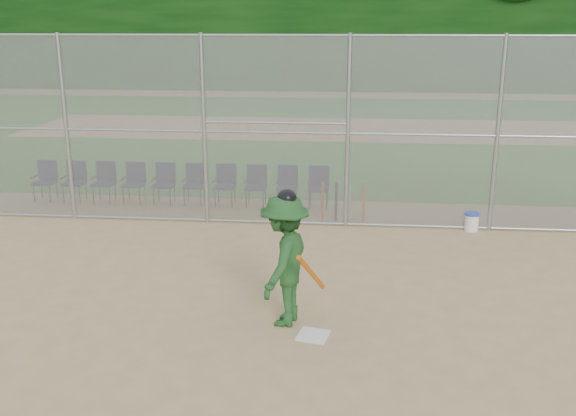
# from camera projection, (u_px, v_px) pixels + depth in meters

# --- Properties ---
(ground) EXTENTS (100.00, 100.00, 0.00)m
(ground) POSITION_uv_depth(u_px,v_px,m) (271.00, 332.00, 9.03)
(ground) COLOR tan
(ground) RESTS_ON ground
(grass_strip) EXTENTS (100.00, 100.00, 0.00)m
(grass_strip) POSITION_uv_depth(u_px,v_px,m) (323.00, 129.00, 26.24)
(grass_strip) COLOR #235E1C
(grass_strip) RESTS_ON ground
(dirt_patch_far) EXTENTS (24.00, 24.00, 0.00)m
(dirt_patch_far) POSITION_uv_depth(u_px,v_px,m) (323.00, 129.00, 26.24)
(dirt_patch_far) COLOR tan
(dirt_patch_far) RESTS_ON ground
(backstop_fence) EXTENTS (16.09, 0.09, 4.00)m
(backstop_fence) POSITION_uv_depth(u_px,v_px,m) (299.00, 129.00, 13.24)
(backstop_fence) COLOR gray
(backstop_fence) RESTS_ON ground
(home_plate) EXTENTS (0.50, 0.50, 0.02)m
(home_plate) POSITION_uv_depth(u_px,v_px,m) (313.00, 335.00, 8.92)
(home_plate) COLOR silver
(home_plate) RESTS_ON ground
(batter_at_plate) EXTENTS (1.09, 1.37, 2.00)m
(batter_at_plate) POSITION_uv_depth(u_px,v_px,m) (285.00, 260.00, 9.06)
(batter_at_plate) COLOR #1E4B1F
(batter_at_plate) RESTS_ON ground
(water_cooler) EXTENTS (0.30, 0.30, 0.38)m
(water_cooler) POSITION_uv_depth(u_px,v_px,m) (472.00, 222.00, 13.39)
(water_cooler) COLOR white
(water_cooler) RESTS_ON ground
(spare_bats) EXTENTS (0.96, 0.31, 0.85)m
(spare_bats) POSITION_uv_depth(u_px,v_px,m) (343.00, 202.00, 14.03)
(spare_bats) COLOR #D84C14
(spare_bats) RESTS_ON ground
(chair_0) EXTENTS (0.54, 0.52, 0.96)m
(chair_0) POSITION_uv_depth(u_px,v_px,m) (45.00, 181.00, 15.56)
(chair_0) COLOR #10123C
(chair_0) RESTS_ON ground
(chair_1) EXTENTS (0.54, 0.52, 0.96)m
(chair_1) POSITION_uv_depth(u_px,v_px,m) (74.00, 182.00, 15.50)
(chair_1) COLOR #10123C
(chair_1) RESTS_ON ground
(chair_2) EXTENTS (0.54, 0.52, 0.96)m
(chair_2) POSITION_uv_depth(u_px,v_px,m) (104.00, 183.00, 15.43)
(chair_2) COLOR #10123C
(chair_2) RESTS_ON ground
(chair_3) EXTENTS (0.54, 0.52, 0.96)m
(chair_3) POSITION_uv_depth(u_px,v_px,m) (133.00, 183.00, 15.36)
(chair_3) COLOR #10123C
(chair_3) RESTS_ON ground
(chair_4) EXTENTS (0.54, 0.52, 0.96)m
(chair_4) POSITION_uv_depth(u_px,v_px,m) (164.00, 184.00, 15.30)
(chair_4) COLOR #10123C
(chair_4) RESTS_ON ground
(chair_5) EXTENTS (0.54, 0.52, 0.96)m
(chair_5) POSITION_uv_depth(u_px,v_px,m) (194.00, 185.00, 15.23)
(chair_5) COLOR #10123C
(chair_5) RESTS_ON ground
(chair_6) EXTENTS (0.54, 0.52, 0.96)m
(chair_6) POSITION_uv_depth(u_px,v_px,m) (225.00, 186.00, 15.16)
(chair_6) COLOR #10123C
(chair_6) RESTS_ON ground
(chair_7) EXTENTS (0.54, 0.52, 0.96)m
(chair_7) POSITION_uv_depth(u_px,v_px,m) (256.00, 186.00, 15.10)
(chair_7) COLOR #10123C
(chair_7) RESTS_ON ground
(chair_8) EXTENTS (0.54, 0.52, 0.96)m
(chair_8) POSITION_uv_depth(u_px,v_px,m) (287.00, 187.00, 15.03)
(chair_8) COLOR #10123C
(chair_8) RESTS_ON ground
(chair_9) EXTENTS (0.54, 0.52, 0.96)m
(chair_9) POSITION_uv_depth(u_px,v_px,m) (318.00, 188.00, 14.96)
(chair_9) COLOR #10123C
(chair_9) RESTS_ON ground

